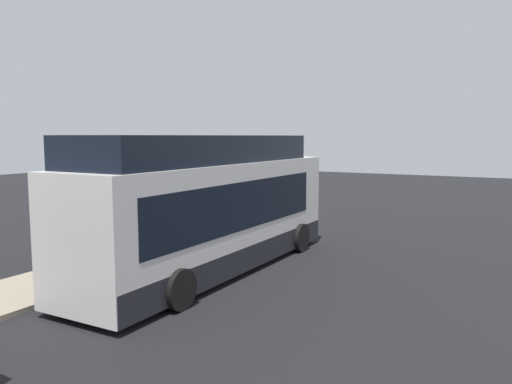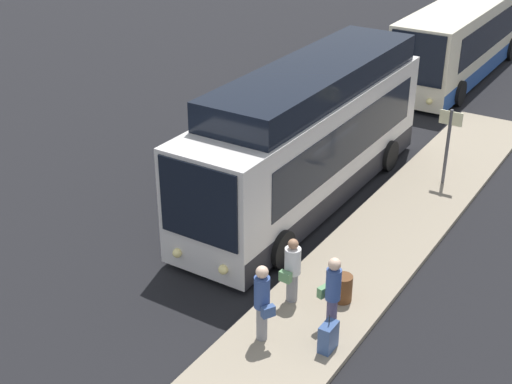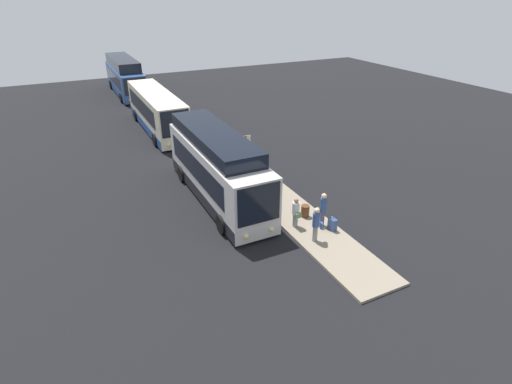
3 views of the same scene
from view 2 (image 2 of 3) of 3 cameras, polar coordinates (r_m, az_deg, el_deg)
ground at (r=20.56m, az=3.23°, el=-1.34°), size 80.00×80.00×0.00m
platform at (r=19.48m, az=10.62°, el=-3.32°), size 20.00×2.55×0.13m
bus_lead at (r=20.42m, az=4.25°, el=4.10°), size 10.49×2.76×4.00m
bus_second at (r=33.01m, az=16.34°, el=11.69°), size 11.66×2.70×3.24m
passenger_boarding at (r=15.11m, az=6.13°, el=-7.89°), size 0.43×0.56×1.83m
passenger_waiting at (r=16.05m, az=2.91°, el=-6.12°), size 0.56×0.39×1.61m
passenger_with_bags at (r=14.80m, az=0.51°, el=-8.63°), size 0.51×0.59×1.80m
suitcase at (r=15.02m, az=5.80°, el=-11.45°), size 0.47×0.26×0.87m
sign_post at (r=21.89m, az=15.14°, el=4.22°), size 0.10×0.69×2.36m
trash_bin at (r=16.44m, az=6.95°, el=-7.65°), size 0.44×0.44×0.65m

